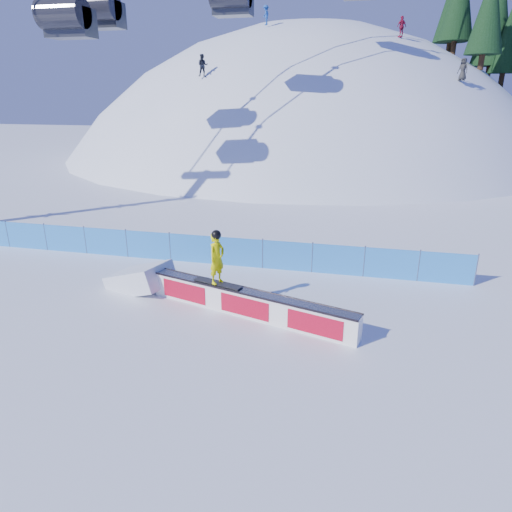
# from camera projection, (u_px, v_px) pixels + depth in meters

# --- Properties ---
(ground) EXTENTS (160.00, 160.00, 0.00)m
(ground) POSITION_uv_depth(u_px,v_px,m) (145.00, 308.00, 15.09)
(ground) COLOR silver
(ground) RESTS_ON ground
(snow_hill) EXTENTS (64.00, 64.00, 64.00)m
(snow_hill) POSITION_uv_depth(u_px,v_px,m) (301.00, 293.00, 59.67)
(snow_hill) COLOR white
(snow_hill) RESTS_ON ground
(safety_fence) EXTENTS (22.05, 0.05, 1.30)m
(safety_fence) POSITION_uv_depth(u_px,v_px,m) (192.00, 249.00, 19.01)
(safety_fence) COLOR #2D87E4
(safety_fence) RESTS_ON ground
(rail_box) EXTENTS (7.13, 2.54, 0.87)m
(rail_box) POSITION_uv_depth(u_px,v_px,m) (248.00, 303.00, 14.45)
(rail_box) COLOR white
(rail_box) RESTS_ON ground
(snow_ramp) EXTENTS (2.68, 2.08, 1.47)m
(snow_ramp) POSITION_uv_depth(u_px,v_px,m) (141.00, 287.00, 16.71)
(snow_ramp) COLOR silver
(snow_ramp) RESTS_ON ground
(snowboarder) EXTENTS (1.76, 0.79, 1.82)m
(snowboarder) POSITION_uv_depth(u_px,v_px,m) (217.00, 258.00, 14.53)
(snowboarder) COLOR black
(snowboarder) RESTS_ON rail_box
(distant_skiers) EXTENTS (20.84, 9.73, 6.59)m
(distant_skiers) POSITION_uv_depth(u_px,v_px,m) (318.00, 40.00, 38.27)
(distant_skiers) COLOR black
(distant_skiers) RESTS_ON ground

